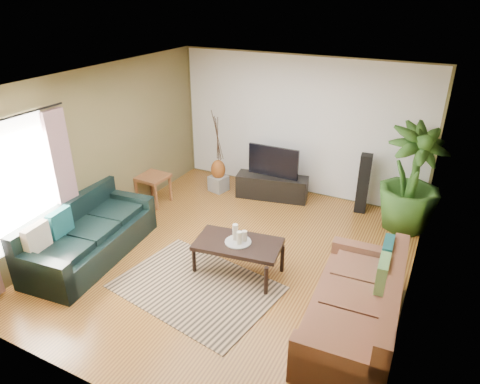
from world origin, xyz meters
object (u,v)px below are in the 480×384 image
Objects in this scene: sofa_right at (355,301)px; speaker_right at (363,184)px; sofa_left at (90,232)px; potted_plant at (411,179)px; pedestal at (219,183)px; tv_stand at (272,187)px; coffee_table at (238,257)px; speaker_left at (257,168)px; vase at (218,170)px; side_table at (154,189)px; television at (273,162)px.

speaker_right reaches higher than sofa_right.
sofa_left is 5.24m from potted_plant.
tv_stand is at bearing 9.79° from pedestal.
speaker_left is at bearing 100.70° from coffee_table.
sofa_left is at bearing -143.41° from potted_plant.
vase reaches higher than coffee_table.
coffee_table is 2.16× the size of side_table.
side_table is at bearing -159.16° from tv_stand.
sofa_left reaches higher than tv_stand.
speaker_right is at bearing -172.54° from sofa_right.
tv_stand is 2.44× the size of side_table.
coffee_table is at bearing -78.37° from television.
sofa_right is at bearing -38.52° from vase.
side_table is at bearing -129.14° from vase.
tv_stand is (1.69, 3.12, -0.19)m from sofa_left.
sofa_left is 1.60× the size of tv_stand.
sofa_left is 1.98× the size of speaker_right.
coffee_table is 2.59m from television.
pedestal is (-1.10, -0.21, -0.60)m from television.
speaker_right is at bearing 8.67° from pedestal.
sofa_right reaches higher than side_table.
speaker_left is at bearing 28.95° from pedestal.
sofa_left is at bearing -172.02° from coffee_table.
potted_plant is (2.49, -0.02, 0.68)m from tv_stand.
coffee_table is 2.76m from side_table.
sofa_left is 6.96× the size of pedestal.
speaker_left is 2.10m from side_table.
side_table reaches higher than pedestal.
coffee_table is 2.83m from speaker_left.
pedestal is at bearing -17.36° from sofa_left.
speaker_right is at bearing -3.46° from tv_stand.
speaker_left is 3.02× the size of pedestal.
side_table is (-1.53, -1.42, -0.20)m from speaker_left.
side_table is at bearing -164.78° from speaker_right.
sofa_right is 2.13× the size of television.
sofa_right is at bearing -38.52° from pedestal.
potted_plant is (2.91, -0.21, 0.43)m from speaker_left.
pedestal is at bearing -178.01° from speaker_right.
pedestal is 0.30m from vase.
tv_stand is at bearing 93.22° from coffee_table.
tv_stand is at bearing 9.79° from vase.
speaker_right is (1.69, 0.24, 0.33)m from tv_stand.
speaker_right reaches higher than television.
sofa_right is 1.83m from coffee_table.
vase is at bearing -177.21° from potted_plant.
speaker_left is (-0.93, 2.66, 0.23)m from coffee_table.
television is 2.50m from potted_plant.
vase is 1.35m from side_table.
tv_stand is 0.52m from speaker_left.
potted_plant is (0.80, -0.25, 0.35)m from speaker_right.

